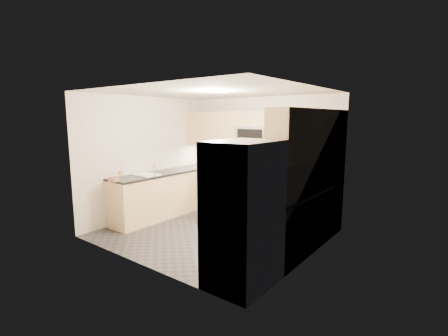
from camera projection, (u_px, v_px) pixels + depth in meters
floor at (212, 233)px, 5.87m from camera, size 3.60×3.20×0.00m
ceiling at (211, 92)px, 5.49m from camera, size 3.60×3.20×0.02m
wall_back at (260, 156)px, 6.94m from camera, size 3.60×0.02×2.50m
wall_front at (137, 178)px, 4.43m from camera, size 3.60×0.02×2.50m
wall_left at (146, 157)px, 6.76m from camera, size 0.02×3.20×2.50m
wall_right at (309, 176)px, 4.60m from camera, size 0.02×3.20×2.50m
base_cab_back_left at (212, 188)px, 7.48m from camera, size 1.42×0.60×0.90m
base_cab_back_right at (300, 204)px, 6.17m from camera, size 1.42×0.60×0.90m
base_cab_right at (293, 223)px, 5.02m from camera, size 0.60×1.70×0.90m
base_cab_peninsula at (156, 197)px, 6.71m from camera, size 0.60×2.00×0.90m
countertop_back_left at (211, 168)px, 7.41m from camera, size 1.42×0.63×0.04m
countertop_back_right at (301, 179)px, 6.10m from camera, size 1.42×0.63×0.04m
countertop_right at (294, 194)px, 4.95m from camera, size 0.63×1.70×0.04m
countertop_peninsula at (156, 174)px, 6.63m from camera, size 0.63×2.00×0.04m
upper_cab_back at (256, 130)px, 6.71m from camera, size 3.60×0.35×0.75m
upper_cab_right at (307, 134)px, 4.83m from camera, size 0.35×1.95×0.75m
backsplash_back at (259, 159)px, 6.94m from camera, size 3.60×0.01×0.51m
backsplash_right at (321, 175)px, 4.96m from camera, size 0.01×2.30×0.51m
gas_range at (251, 195)px, 6.80m from camera, size 0.76×0.65×0.91m
range_cooktop at (251, 174)px, 6.73m from camera, size 0.76×0.65×0.03m
oven_door_glass at (242, 199)px, 6.55m from camera, size 0.62×0.02×0.45m
oven_handle at (241, 186)px, 6.49m from camera, size 0.60×0.02×0.02m
microwave at (255, 136)px, 6.71m from camera, size 0.76×0.40×0.40m
microwave_door at (249, 136)px, 6.55m from camera, size 0.60×0.01×0.28m
refrigerator at (243, 214)px, 3.96m from camera, size 0.70×0.90×1.80m
fridge_handle_left at (211, 208)px, 4.04m from camera, size 0.02×0.02×1.20m
fridge_handle_right at (228, 202)px, 4.32m from camera, size 0.02×0.02×1.20m
sink_basin at (146, 178)px, 6.44m from camera, size 0.52×0.38×0.16m
faucet at (154, 169)px, 6.26m from camera, size 0.03×0.03×0.28m
utensil_bowl at (328, 177)px, 5.79m from camera, size 0.34×0.34×0.15m
cutting_board at (234, 170)px, 7.02m from camera, size 0.49×0.40×0.01m
fruit_basket at (114, 179)px, 5.79m from camera, size 0.26×0.26×0.07m
fruit_apple at (121, 173)px, 6.03m from camera, size 0.07×0.07×0.07m
fruit_pear at (122, 173)px, 5.99m from camera, size 0.07×0.07×0.07m
dish_towel_check at (239, 194)px, 6.52m from camera, size 0.18×0.09×0.35m
dish_towel_blue at (248, 195)px, 6.40m from camera, size 0.16×0.04×0.31m
fruit_orange at (119, 174)px, 5.94m from camera, size 0.06×0.06×0.06m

